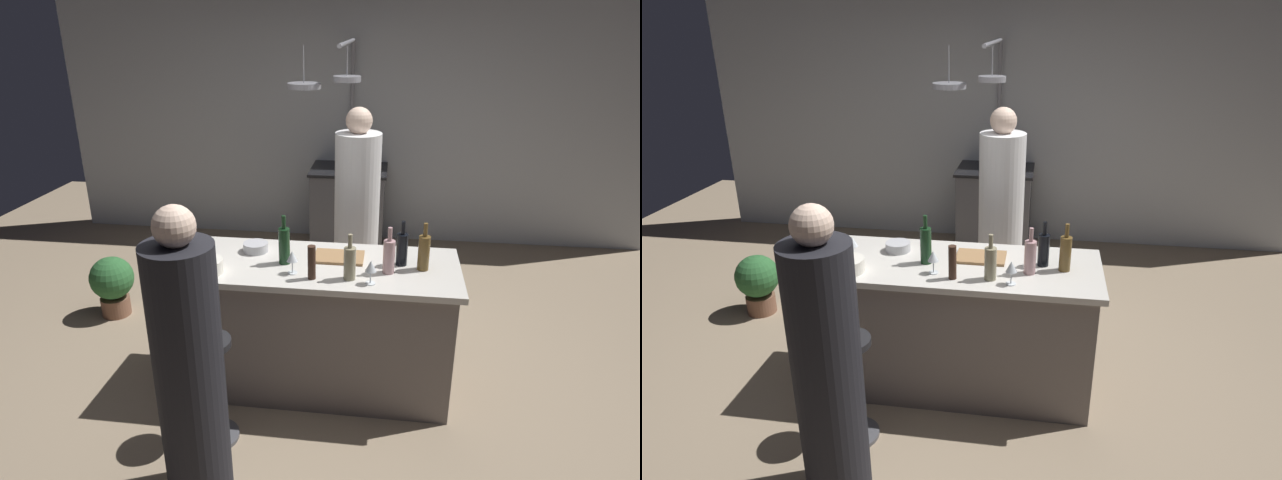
% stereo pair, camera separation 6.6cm
% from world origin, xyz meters
% --- Properties ---
extents(ground_plane, '(9.00, 9.00, 0.00)m').
position_xyz_m(ground_plane, '(0.00, 0.00, 0.00)').
color(ground_plane, gray).
extents(back_wall, '(6.40, 0.16, 2.60)m').
position_xyz_m(back_wall, '(0.00, 2.85, 1.30)').
color(back_wall, '#B2B7BC').
rests_on(back_wall, ground_plane).
extents(kitchen_island, '(1.80, 0.72, 0.90)m').
position_xyz_m(kitchen_island, '(0.00, 0.00, 0.45)').
color(kitchen_island, slate).
rests_on(kitchen_island, ground_plane).
extents(stove_range, '(0.80, 0.64, 0.89)m').
position_xyz_m(stove_range, '(0.00, 2.45, 0.45)').
color(stove_range, '#47474C').
rests_on(stove_range, ground_plane).
extents(chef, '(0.36, 0.36, 1.72)m').
position_xyz_m(chef, '(0.18, 1.08, 0.80)').
color(chef, white).
rests_on(chef, ground_plane).
extents(bar_stool_left, '(0.28, 0.28, 0.68)m').
position_xyz_m(bar_stool_left, '(-0.53, -0.62, 0.38)').
color(bar_stool_left, '#4C4C51').
rests_on(bar_stool_left, ground_plane).
extents(guest_left, '(0.34, 0.34, 1.60)m').
position_xyz_m(guest_left, '(-0.48, -1.01, 0.74)').
color(guest_left, black).
rests_on(guest_left, ground_plane).
extents(overhead_pot_rack, '(0.60, 1.48, 2.17)m').
position_xyz_m(overhead_pot_rack, '(-0.08, 1.95, 1.63)').
color(overhead_pot_rack, gray).
rests_on(overhead_pot_rack, ground_plane).
extents(potted_plant, '(0.36, 0.36, 0.52)m').
position_xyz_m(potted_plant, '(-1.83, 0.70, 0.30)').
color(potted_plant, brown).
rests_on(potted_plant, ground_plane).
extents(cutting_board, '(0.32, 0.22, 0.02)m').
position_xyz_m(cutting_board, '(0.13, 0.10, 0.91)').
color(cutting_board, '#997047').
rests_on(cutting_board, kitchen_island).
extents(pepper_mill, '(0.05, 0.05, 0.21)m').
position_xyz_m(pepper_mill, '(0.00, -0.22, 1.01)').
color(pepper_mill, '#382319').
rests_on(pepper_mill, kitchen_island).
extents(wine_bottle_amber, '(0.07, 0.07, 0.30)m').
position_xyz_m(wine_bottle_amber, '(0.66, -0.00, 1.02)').
color(wine_bottle_amber, brown).
rests_on(wine_bottle_amber, kitchen_island).
extents(wine_bottle_rose, '(0.07, 0.07, 0.29)m').
position_xyz_m(wine_bottle_rose, '(0.45, -0.08, 1.01)').
color(wine_bottle_rose, '#B78C8E').
rests_on(wine_bottle_rose, kitchen_island).
extents(wine_bottle_white, '(0.07, 0.07, 0.29)m').
position_xyz_m(wine_bottle_white, '(0.22, -0.19, 1.01)').
color(wine_bottle_white, gray).
rests_on(wine_bottle_white, kitchen_island).
extents(wine_bottle_dark, '(0.07, 0.07, 0.29)m').
position_xyz_m(wine_bottle_dark, '(0.53, 0.05, 1.01)').
color(wine_bottle_dark, black).
rests_on(wine_bottle_dark, kitchen_island).
extents(wine_bottle_red, '(0.07, 0.07, 0.32)m').
position_xyz_m(wine_bottle_red, '(-0.20, -0.02, 1.02)').
color(wine_bottle_red, '#143319').
rests_on(wine_bottle_red, kitchen_island).
extents(wine_glass_by_chef, '(0.07, 0.07, 0.15)m').
position_xyz_m(wine_glass_by_chef, '(-0.69, -0.02, 1.01)').
color(wine_glass_by_chef, silver).
rests_on(wine_glass_by_chef, kitchen_island).
extents(wine_glass_near_right_guest, '(0.07, 0.07, 0.15)m').
position_xyz_m(wine_glass_near_right_guest, '(-0.13, -0.16, 1.01)').
color(wine_glass_near_right_guest, silver).
rests_on(wine_glass_near_right_guest, kitchen_island).
extents(wine_glass_near_left_guest, '(0.07, 0.07, 0.15)m').
position_xyz_m(wine_glass_near_left_guest, '(0.35, -0.24, 1.01)').
color(wine_glass_near_left_guest, silver).
rests_on(wine_glass_near_left_guest, kitchen_island).
extents(mixing_bowl_steel, '(0.17, 0.17, 0.06)m').
position_xyz_m(mixing_bowl_steel, '(-0.43, 0.14, 0.93)').
color(mixing_bowl_steel, '#B7B7BC').
rests_on(mixing_bowl_steel, kitchen_island).
extents(mixing_bowl_ceramic, '(0.22, 0.22, 0.08)m').
position_xyz_m(mixing_bowl_ceramic, '(-0.66, -0.22, 0.94)').
color(mixing_bowl_ceramic, silver).
rests_on(mixing_bowl_ceramic, kitchen_island).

